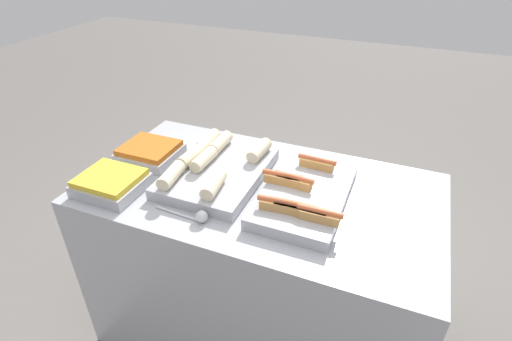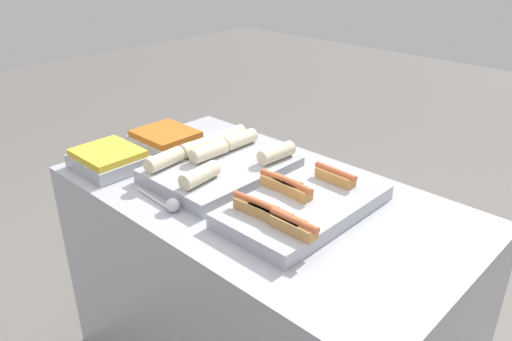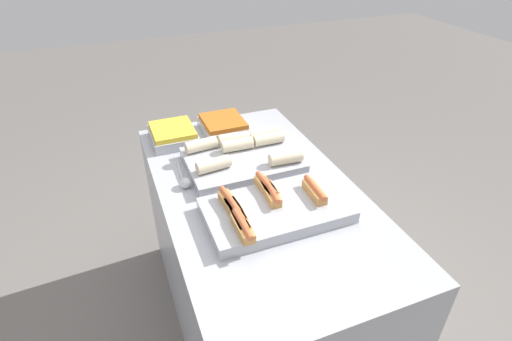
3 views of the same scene
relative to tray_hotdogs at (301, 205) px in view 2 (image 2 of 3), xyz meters
name	(u,v)px [view 2 (image 2 of 3)]	position (x,y,z in m)	size (l,w,h in m)	color
counter	(260,294)	(-0.19, 0.01, -0.47)	(1.46, 0.81, 0.88)	#A8AAB2
tray_hotdogs	(301,205)	(0.00, 0.00, 0.00)	(0.36, 0.55, 0.10)	#A8AAB2
tray_wraps	(220,165)	(-0.40, 0.02, 0.00)	(0.37, 0.51, 0.11)	#A8AAB2
tray_side_front	(108,159)	(-0.75, -0.23, 0.00)	(0.25, 0.23, 0.07)	#A8AAB2
tray_side_back	(166,140)	(-0.75, 0.04, 0.00)	(0.25, 0.23, 0.07)	#A8AAB2
serving_spoon_near	(169,204)	(-0.33, -0.27, -0.01)	(0.23, 0.05, 0.05)	silver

